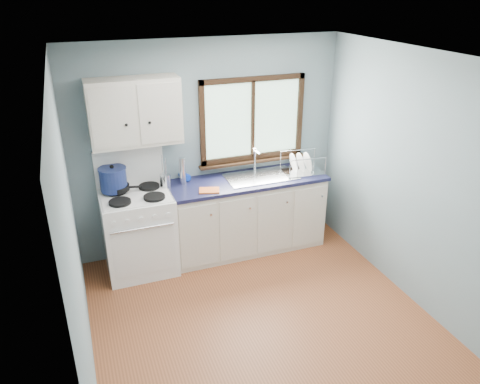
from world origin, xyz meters
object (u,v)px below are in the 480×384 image
object	(u,v)px
base_cabinets	(246,217)
utensil_crock	(165,181)
sink	(261,182)
stockpot	(113,179)
thermos	(182,171)
gas_range	(139,230)
dish_rack	(302,167)
skillet	(117,188)

from	to	relation	value
base_cabinets	utensil_crock	xyz separation A→B (m)	(-0.94, 0.10, 0.59)
utensil_crock	sink	bearing A→B (deg)	-4.98
stockpot	thermos	xyz separation A→B (m)	(0.77, 0.00, -0.01)
base_cabinets	utensil_crock	size ratio (longest dim) A/B	4.81
gas_range	thermos	xyz separation A→B (m)	(0.57, 0.15, 0.58)
base_cabinets	sink	xyz separation A→B (m)	(0.18, -0.00, 0.45)
base_cabinets	dish_rack	xyz separation A→B (m)	(0.70, -0.03, 0.57)
skillet	utensil_crock	xyz separation A→B (m)	(0.53, -0.02, 0.01)
sink	stockpot	bearing A→B (deg)	175.76
sink	utensil_crock	size ratio (longest dim) A/B	2.18
gas_range	dish_rack	world-z (taller)	gas_range
sink	thermos	world-z (taller)	thermos
base_cabinets	thermos	size ratio (longest dim) A/B	5.90
gas_range	dish_rack	xyz separation A→B (m)	(2.01, -0.01, 0.49)
gas_range	skillet	bearing A→B (deg)	141.56
skillet	utensil_crock	distance (m)	0.53
skillet	gas_range	bearing A→B (deg)	-24.75
dish_rack	utensil_crock	bearing A→B (deg)	-178.49
gas_range	thermos	distance (m)	0.83
skillet	dish_rack	world-z (taller)	dish_rack
gas_range	base_cabinets	distance (m)	1.31
sink	base_cabinets	bearing A→B (deg)	179.87
skillet	thermos	world-z (taller)	thermos
base_cabinets	thermos	xyz separation A→B (m)	(-0.74, 0.13, 0.67)
base_cabinets	stockpot	distance (m)	1.66
stockpot	skillet	bearing A→B (deg)	-18.50
stockpot	dish_rack	world-z (taller)	stockpot
sink	dish_rack	xyz separation A→B (m)	(0.52, -0.03, 0.13)
base_cabinets	sink	world-z (taller)	sink
base_cabinets	dish_rack	bearing A→B (deg)	-2.27
sink	skillet	xyz separation A→B (m)	(-1.65, 0.11, 0.13)
gas_range	base_cabinets	bearing A→B (deg)	0.82
sink	thermos	bearing A→B (deg)	172.01
stockpot	utensil_crock	bearing A→B (deg)	-2.75
sink	dish_rack	bearing A→B (deg)	-3.00
skillet	thermos	distance (m)	0.74
base_cabinets	gas_range	bearing A→B (deg)	-179.18
sink	skillet	bearing A→B (deg)	176.04
base_cabinets	skillet	distance (m)	1.59
thermos	sink	bearing A→B (deg)	-7.99
sink	utensil_crock	world-z (taller)	utensil_crock
skillet	sink	bearing A→B (deg)	9.73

